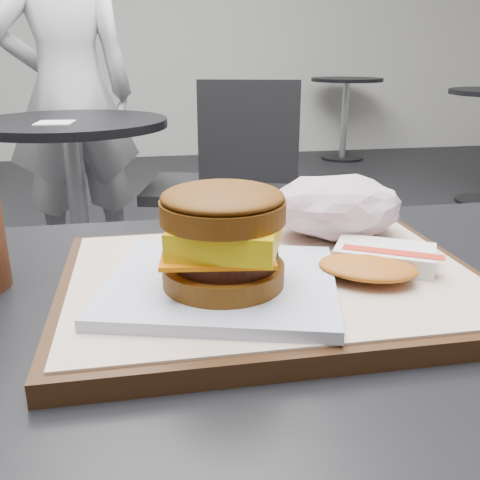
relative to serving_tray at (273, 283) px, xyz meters
The scene contains 9 objects.
serving_tray is the anchor object (origin of this frame).
breakfast_sandwich 0.08m from the serving_tray, 146.84° to the right, with size 0.23×0.21×0.09m.
hash_brown 0.10m from the serving_tray, ahead, with size 0.14×0.12×0.02m.
crumpled_wrapper 0.14m from the serving_tray, 45.33° to the left, with size 0.15×0.11×0.06m, color silver, non-canonical shape.
neighbor_table 1.66m from the serving_tray, 102.82° to the left, with size 0.70×0.70×0.75m.
napkin 1.55m from the serving_tray, 104.98° to the left, with size 0.12×0.12×0.00m, color white.
neighbor_chair 1.68m from the serving_tray, 83.72° to the left, with size 0.64×0.51×0.88m.
patron 2.14m from the serving_tray, 101.17° to the left, with size 0.59×0.38×1.61m, color silver.
bg_table_far 4.80m from the serving_tray, 68.13° to the left, with size 0.66×0.66×0.75m.
Camera 1 is at (-0.10, -0.39, 0.98)m, focal length 40.00 mm.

